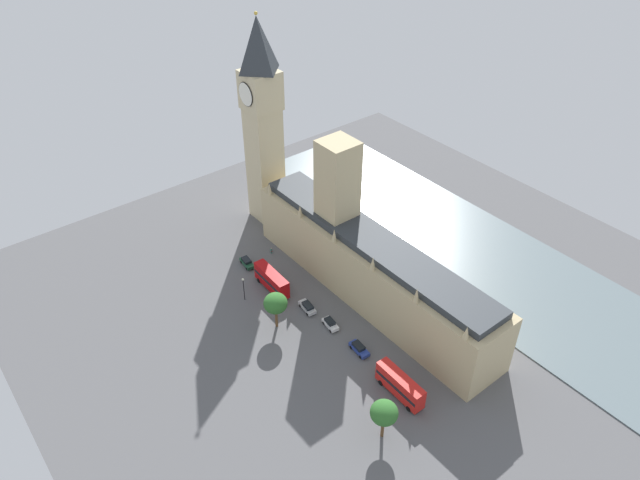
# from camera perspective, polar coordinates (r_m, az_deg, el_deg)

# --- Properties ---
(ground_plane) EXTENTS (135.04, 135.04, 0.00)m
(ground_plane) POSITION_cam_1_polar(r_m,az_deg,el_deg) (131.03, 4.12, -5.55)
(ground_plane) COLOR #565659
(river_thames) EXTENTS (33.66, 121.53, 0.25)m
(river_thames) POSITION_cam_1_polar(r_m,az_deg,el_deg) (149.10, 12.95, -0.45)
(river_thames) COLOR slate
(river_thames) RESTS_ON ground
(parliament_building) EXTENTS (12.20, 65.04, 32.48)m
(parliament_building) POSITION_cam_1_polar(r_m,az_deg,el_deg) (127.35, 4.51, -1.97)
(parliament_building) COLOR tan
(parliament_building) RESTS_ON ground
(clock_tower) EXTENTS (7.98, 7.98, 51.58)m
(clock_tower) POSITION_cam_1_polar(r_m,az_deg,el_deg) (143.40, -5.52, 11.25)
(clock_tower) COLOR #CCBA8E
(clock_tower) RESTS_ON ground
(car_dark_green_far_end) EXTENTS (2.28, 4.73, 1.74)m
(car_dark_green_far_end) POSITION_cam_1_polar(r_m,az_deg,el_deg) (139.79, -6.98, -2.12)
(car_dark_green_far_end) COLOR #19472D
(car_dark_green_far_end) RESTS_ON ground
(double_decker_bus_kerbside) EXTENTS (2.92, 10.58, 4.75)m
(double_decker_bus_kerbside) POSITION_cam_1_polar(r_m,az_deg,el_deg) (131.65, -4.62, -3.81)
(double_decker_bus_kerbside) COLOR #B20C0F
(double_decker_bus_kerbside) RESTS_ON ground
(car_silver_leading) EXTENTS (2.43, 4.92, 1.74)m
(car_silver_leading) POSITION_cam_1_polar(r_m,az_deg,el_deg) (127.40, -1.21, -6.38)
(car_silver_leading) COLOR #B7B7BC
(car_silver_leading) RESTS_ON ground
(car_white_near_tower) EXTENTS (2.20, 4.33, 1.74)m
(car_white_near_tower) POSITION_cam_1_polar(r_m,az_deg,el_deg) (123.80, 0.98, -7.96)
(car_white_near_tower) COLOR silver
(car_white_near_tower) RESTS_ON ground
(car_blue_opposite_hall) EXTENTS (2.20, 4.87, 1.74)m
(car_blue_opposite_hall) POSITION_cam_1_polar(r_m,az_deg,el_deg) (119.24, 3.74, -10.26)
(car_blue_opposite_hall) COLOR navy
(car_blue_opposite_hall) RESTS_ON ground
(double_decker_bus_midblock) EXTENTS (2.83, 10.55, 4.75)m
(double_decker_bus_midblock) POSITION_cam_1_polar(r_m,az_deg,el_deg) (111.68, 7.64, -13.52)
(double_decker_bus_midblock) COLOR red
(double_decker_bus_midblock) RESTS_ON ground
(pedestrian_under_trees) EXTENTS (0.43, 0.54, 1.51)m
(pedestrian_under_trees) POSITION_cam_1_polar(r_m,az_deg,el_deg) (142.98, -4.65, -1.03)
(pedestrian_under_trees) COLOR #336B60
(pedestrian_under_trees) RESTS_ON ground
(plane_tree_by_river_gate) EXTENTS (4.75, 4.75, 8.26)m
(plane_tree_by_river_gate) POSITION_cam_1_polar(r_m,az_deg,el_deg) (103.06, 6.13, -16.06)
(plane_tree_by_river_gate) COLOR brown
(plane_tree_by_river_gate) RESTS_ON ground
(plane_tree_corner) EXTENTS (4.87, 4.87, 8.46)m
(plane_tree_corner) POSITION_cam_1_polar(r_m,az_deg,el_deg) (120.44, -4.26, -6.05)
(plane_tree_corner) COLOR brown
(plane_tree_corner) RESTS_ON ground
(street_lamp_trailing) EXTENTS (0.56, 0.56, 5.99)m
(street_lamp_trailing) POSITION_cam_1_polar(r_m,az_deg,el_deg) (128.60, -7.31, -4.26)
(street_lamp_trailing) COLOR black
(street_lamp_trailing) RESTS_ON ground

